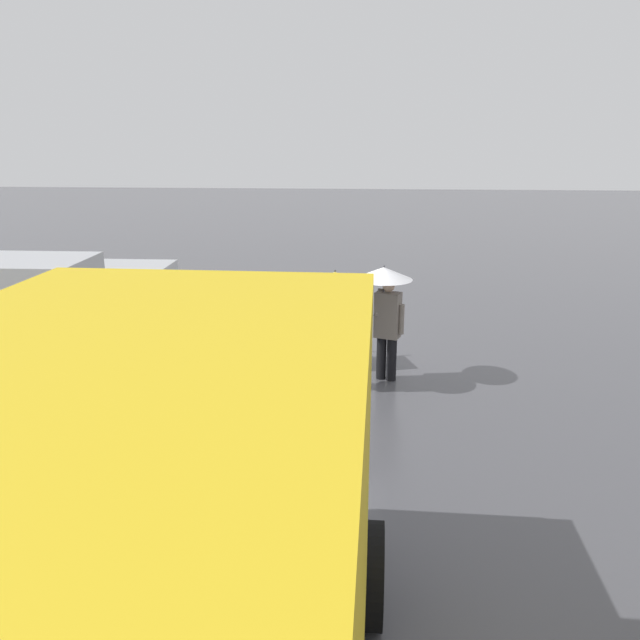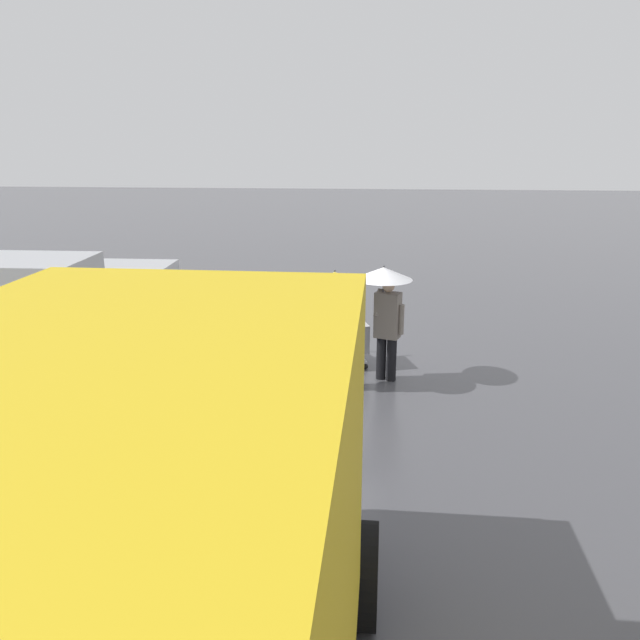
{
  "view_description": "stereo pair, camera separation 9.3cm",
  "coord_description": "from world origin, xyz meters",
  "px_view_note": "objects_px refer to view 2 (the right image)",
  "views": [
    {
      "loc": [
        -1.01,
        11.43,
        4.33
      ],
      "look_at": [
        -0.14,
        0.1,
        1.05
      ],
      "focal_mm": 35.58,
      "sensor_mm": 36.0,
      "label": 1
    },
    {
      "loc": [
        -1.1,
        11.42,
        4.33
      ],
      "look_at": [
        -0.14,
        0.1,
        1.05
      ],
      "focal_mm": 35.58,
      "sensor_mm": 36.0,
      "label": 2
    }
  ],
  "objects_px": {
    "cargo_van_parked_right": "(82,320)",
    "pedestrian_black_side": "(385,296)",
    "pedestrian_pink_side": "(334,303)",
    "shopping_cart_vendor": "(351,337)",
    "hand_dolly_boxes": "(301,327)"
  },
  "relations": [
    {
      "from": "hand_dolly_boxes",
      "to": "shopping_cart_vendor",
      "type": "bearing_deg",
      "value": 166.86
    },
    {
      "from": "cargo_van_parked_right",
      "to": "hand_dolly_boxes",
      "type": "height_order",
      "value": "cargo_van_parked_right"
    },
    {
      "from": "cargo_van_parked_right",
      "to": "shopping_cart_vendor",
      "type": "xyz_separation_m",
      "value": [
        -4.8,
        -1.32,
        -0.61
      ]
    },
    {
      "from": "shopping_cart_vendor",
      "to": "pedestrian_black_side",
      "type": "bearing_deg",
      "value": 130.73
    },
    {
      "from": "shopping_cart_vendor",
      "to": "pedestrian_pink_side",
      "type": "bearing_deg",
      "value": 77.31
    },
    {
      "from": "hand_dolly_boxes",
      "to": "pedestrian_black_side",
      "type": "xyz_separation_m",
      "value": [
        -1.64,
        0.96,
        0.92
      ]
    },
    {
      "from": "shopping_cart_vendor",
      "to": "hand_dolly_boxes",
      "type": "height_order",
      "value": "hand_dolly_boxes"
    },
    {
      "from": "pedestrian_pink_side",
      "to": "cargo_van_parked_right",
      "type": "bearing_deg",
      "value": 1.23
    },
    {
      "from": "cargo_van_parked_right",
      "to": "pedestrian_pink_side",
      "type": "height_order",
      "value": "cargo_van_parked_right"
    },
    {
      "from": "cargo_van_parked_right",
      "to": "pedestrian_pink_side",
      "type": "xyz_separation_m",
      "value": [
        -4.52,
        -0.1,
        0.39
      ]
    },
    {
      "from": "pedestrian_black_side",
      "to": "cargo_van_parked_right",
      "type": "bearing_deg",
      "value": 6.31
    },
    {
      "from": "shopping_cart_vendor",
      "to": "pedestrian_pink_side",
      "type": "height_order",
      "value": "pedestrian_pink_side"
    },
    {
      "from": "hand_dolly_boxes",
      "to": "pedestrian_pink_side",
      "type": "distance_m",
      "value": 1.87
    },
    {
      "from": "cargo_van_parked_right",
      "to": "pedestrian_black_side",
      "type": "bearing_deg",
      "value": -173.69
    },
    {
      "from": "cargo_van_parked_right",
      "to": "pedestrian_black_side",
      "type": "distance_m",
      "value": 5.47
    }
  ]
}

